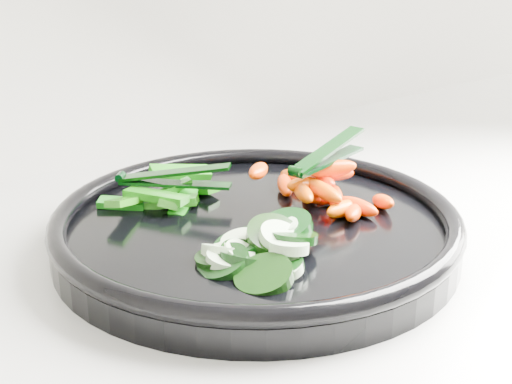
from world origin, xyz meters
TOP-DOWN VIEW (x-y plane):
  - veggie_tray at (-0.70, 1.68)m, footprint 0.41×0.41m
  - cucumber_pile at (-0.75, 1.62)m, footprint 0.12×0.11m
  - carrot_pile at (-0.62, 1.67)m, footprint 0.13×0.15m
  - pepper_pile at (-0.74, 1.77)m, footprint 0.14×0.09m
  - tong_carrot at (-0.62, 1.67)m, footprint 0.11×0.04m
  - tong_pepper at (-0.73, 1.77)m, footprint 0.09×0.09m

SIDE VIEW (x-z plane):
  - veggie_tray at x=-0.70m, z-range 0.93..0.97m
  - cucumber_pile at x=-0.75m, z-range 0.94..0.98m
  - pepper_pile at x=-0.74m, z-range 0.95..0.98m
  - carrot_pile at x=-0.62m, z-range 0.95..1.00m
  - tong_pepper at x=-0.73m, z-range 0.97..0.99m
  - tong_carrot at x=-0.62m, z-range 0.99..1.02m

